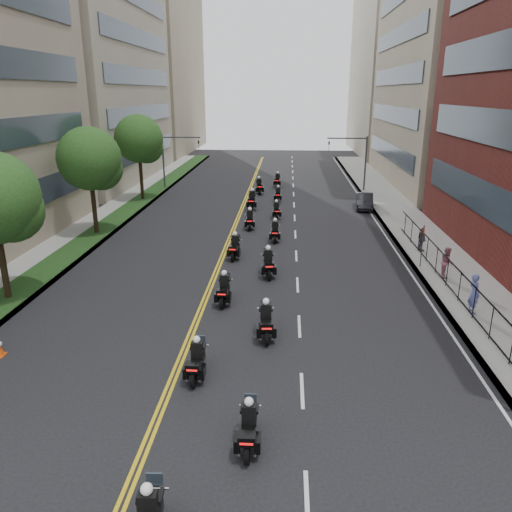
{
  "coord_description": "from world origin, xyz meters",
  "views": [
    {
      "loc": [
        2.54,
        -10.09,
        9.88
      ],
      "look_at": [
        0.93,
        15.48,
        1.42
      ],
      "focal_mm": 35.0,
      "sensor_mm": 36.0,
      "label": 1
    }
  ],
  "objects": [
    {
      "name": "pedestrian_b",
      "position": [
        11.38,
        16.38,
        1.0
      ],
      "size": [
        0.77,
        0.92,
        1.69
      ],
      "primitive_type": "imported",
      "rotation": [
        0.0,
        0.0,
        1.4
      ],
      "color": "#9C5564",
      "rests_on": "sidewalk_right"
    },
    {
      "name": "iron_fence",
      "position": [
        11.0,
        12.0,
        0.9
      ],
      "size": [
        0.05,
        28.0,
        1.5
      ],
      "color": "black",
      "rests_on": "sidewalk_right"
    },
    {
      "name": "motorcycle_2",
      "position": [
        -0.59,
        5.62,
        0.63
      ],
      "size": [
        0.49,
        2.14,
        1.58
      ],
      "rotation": [
        0.0,
        0.0,
        -0.01
      ],
      "color": "black",
      "rests_on": "ground"
    },
    {
      "name": "parked_sedan",
      "position": [
        9.4,
        33.85,
        0.67
      ],
      "size": [
        1.85,
        4.18,
        1.33
      ],
      "primitive_type": "imported",
      "rotation": [
        0.0,
        0.0,
        -0.11
      ],
      "color": "black",
      "rests_on": "ground"
    },
    {
      "name": "building_right_far",
      "position": [
        21.5,
        78.0,
        13.0
      ],
      "size": [
        15.0,
        28.0,
        26.0
      ],
      "primitive_type": "cube",
      "color": "gray",
      "rests_on": "ground"
    },
    {
      "name": "traffic_signal_right",
      "position": [
        9.54,
        42.0,
        3.7
      ],
      "size": [
        4.09,
        0.2,
        5.6
      ],
      "color": "#3F3F44",
      "rests_on": "ground"
    },
    {
      "name": "building_left_mid",
      "position": [
        -21.98,
        48.0,
        17.0
      ],
      "size": [
        16.11,
        28.0,
        34.0
      ],
      "color": "gray",
      "rests_on": "ground"
    },
    {
      "name": "sidewalk_left",
      "position": [
        -12.0,
        25.0,
        0.07
      ],
      "size": [
        4.0,
        90.0,
        0.15
      ],
      "primitive_type": "cube",
      "color": "gray",
      "rests_on": "ground"
    },
    {
      "name": "motorcycle_5",
      "position": [
        1.57,
        16.29,
        0.7
      ],
      "size": [
        0.67,
        2.38,
        1.76
      ],
      "rotation": [
        0.0,
        0.0,
        0.1
      ],
      "color": "black",
      "rests_on": "ground"
    },
    {
      "name": "grass_strip",
      "position": [
        -11.2,
        25.0,
        0.17
      ],
      "size": [
        2.0,
        90.0,
        0.04
      ],
      "primitive_type": "cube",
      "color": "#173B15",
      "rests_on": "sidewalk_left"
    },
    {
      "name": "motorcycle_4",
      "position": [
        -0.44,
        12.35,
        0.66
      ],
      "size": [
        0.52,
        2.25,
        1.66
      ],
      "rotation": [
        0.0,
        0.0,
        -0.01
      ],
      "color": "black",
      "rests_on": "ground"
    },
    {
      "name": "motorcycle_9",
      "position": [
        1.7,
        29.79,
        0.61
      ],
      "size": [
        0.58,
        2.09,
        1.54
      ],
      "rotation": [
        0.0,
        0.0,
        0.1
      ],
      "color": "black",
      "rests_on": "ground"
    },
    {
      "name": "ground",
      "position": [
        0.0,
        0.0,
        0.0
      ],
      "size": [
        160.0,
        160.0,
        0.0
      ],
      "primitive_type": "plane",
      "color": "black",
      "rests_on": "ground"
    },
    {
      "name": "motorcycle_6",
      "position": [
        -0.63,
        19.32,
        0.66
      ],
      "size": [
        0.57,
        2.27,
        1.68
      ],
      "rotation": [
        0.0,
        0.0,
        -0.06
      ],
      "color": "black",
      "rests_on": "ground"
    },
    {
      "name": "motorcycle_10",
      "position": [
        -0.53,
        32.94,
        0.74
      ],
      "size": [
        0.58,
        2.54,
        1.88
      ],
      "rotation": [
        0.0,
        0.0,
        -0.0
      ],
      "color": "black",
      "rests_on": "ground"
    },
    {
      "name": "motorcycle_13",
      "position": [
        1.47,
        44.01,
        0.66
      ],
      "size": [
        0.57,
        2.27,
        1.67
      ],
      "rotation": [
        0.0,
        0.0,
        -0.06
      ],
      "color": "black",
      "rests_on": "ground"
    },
    {
      "name": "pedestrian_c",
      "position": [
        11.2,
        21.08,
        0.92
      ],
      "size": [
        0.56,
        0.96,
        1.54
      ],
      "primitive_type": "imported",
      "rotation": [
        0.0,
        0.0,
        1.79
      ],
      "color": "#3A3A41",
      "rests_on": "sidewalk_right"
    },
    {
      "name": "motorcycle_1",
      "position": [
        1.57,
        1.99,
        0.62
      ],
      "size": [
        0.49,
        2.14,
        1.58
      ],
      "rotation": [
        0.0,
        0.0,
        0.0
      ],
      "color": "black",
      "rests_on": "ground"
    },
    {
      "name": "motorcycle_7",
      "position": [
        1.76,
        23.23,
        0.63
      ],
      "size": [
        0.5,
        2.18,
        1.61
      ],
      "rotation": [
        0.0,
        0.0,
        0.01
      ],
      "color": "black",
      "rests_on": "ground"
    },
    {
      "name": "motorcycle_8",
      "position": [
        -0.23,
        26.36,
        0.65
      ],
      "size": [
        0.55,
        2.23,
        1.65
      ],
      "rotation": [
        0.0,
        0.0,
        0.06
      ],
      "color": "black",
      "rests_on": "ground"
    },
    {
      "name": "motorcycle_12",
      "position": [
        -0.31,
        40.03,
        0.7
      ],
      "size": [
        0.74,
        2.4,
        1.78
      ],
      "rotation": [
        0.0,
        0.0,
        0.14
      ],
      "color": "black",
      "rests_on": "ground"
    },
    {
      "name": "building_left_far",
      "position": [
        -22.0,
        78.0,
        13.0
      ],
      "size": [
        16.0,
        28.0,
        26.0
      ],
      "primitive_type": "cube",
      "color": "gray",
      "rests_on": "ground"
    },
    {
      "name": "pedestrian_a",
      "position": [
        11.2,
        11.66,
        1.09
      ],
      "size": [
        0.56,
        0.75,
        1.87
      ],
      "primitive_type": "imported",
      "rotation": [
        0.0,
        0.0,
        1.75
      ],
      "color": "#535898",
      "rests_on": "sidewalk_right"
    },
    {
      "name": "motorcycle_11",
      "position": [
        1.68,
        36.42,
        0.61
      ],
      "size": [
        0.48,
        2.09,
        1.54
      ],
      "rotation": [
        0.0,
        0.0,
        -0.01
      ],
      "color": "black",
      "rests_on": "ground"
    },
    {
      "name": "street_trees",
      "position": [
        -11.05,
        18.61,
        5.13
      ],
      "size": [
        4.4,
        38.4,
        7.98
      ],
      "color": "black",
      "rests_on": "ground"
    },
    {
      "name": "traffic_signal_left",
      "position": [
        -9.54,
        42.0,
        3.7
      ],
      "size": [
        4.09,
        0.2,
        5.6
      ],
      "color": "#3F3F44",
      "rests_on": "ground"
    },
    {
      "name": "sidewalk_right",
      "position": [
        12.0,
        25.0,
        0.07
      ],
      "size": [
        4.0,
        90.0,
        0.15
      ],
      "primitive_type": "cube",
      "color": "gray",
      "rests_on": "ground"
    },
    {
      "name": "building_right_tan",
      "position": [
        21.48,
        48.0,
        15.0
      ],
      "size": [
        15.11,
        28.0,
        30.0
      ],
      "color": "gray",
      "rests_on": "ground"
    },
    {
      "name": "motorcycle_3",
      "position": [
        1.76,
        8.89,
        0.68
      ],
      "size": [
        0.61,
        2.33,
        1.72
      ],
      "rotation": [
        0.0,
        0.0,
        0.08
      ],
      "color": "black",
      "rests_on": "ground"
    }
  ]
}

